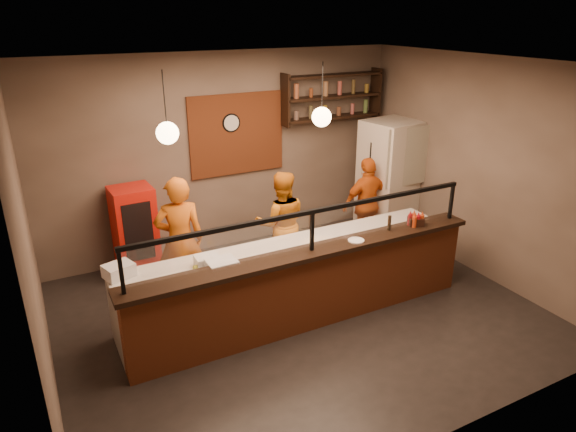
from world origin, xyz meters
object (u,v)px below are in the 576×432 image
condiment_caddy (416,221)px  wall_clock (231,123)px  cook_left (180,241)px  pepper_mill (389,223)px  fridge (389,181)px  pizza_dough (322,244)px  cook_mid (281,224)px  cook_right (367,204)px  red_cooler (135,231)px

condiment_caddy → wall_clock: bearing=119.2°
cook_left → pepper_mill: 2.79m
fridge → pizza_dough: fridge is taller
cook_mid → cook_right: bearing=-156.1°
red_cooler → pepper_mill: size_ratio=6.75×
fridge → cook_left: bearing=177.5°
red_cooler → pizza_dough: (1.99, -2.08, 0.22)m
cook_left → red_cooler: bearing=-59.5°
cook_mid → red_cooler: cook_mid is taller
red_cooler → pepper_mill: 3.74m
red_cooler → fridge: bearing=-11.5°
fridge → pepper_mill: 2.25m
cook_mid → condiment_caddy: cook_mid is taller
fridge → red_cooler: 4.28m
cook_mid → pizza_dough: size_ratio=2.97×
wall_clock → pepper_mill: size_ratio=1.47×
cook_mid → pepper_mill: (0.88, -1.40, 0.36)m
fridge → pizza_dough: (-2.23, -1.45, -0.13)m
red_cooler → wall_clock: bearing=7.3°
fridge → pepper_mill: size_ratio=10.14×
cook_right → wall_clock: bearing=-29.2°
cook_left → condiment_caddy: (2.87, -1.35, 0.22)m
cook_left → fridge: fridge is taller
fridge → red_cooler: (-4.22, 0.64, -0.34)m
pepper_mill → condiment_caddy: bearing=-4.4°
cook_right → cook_mid: bearing=7.0°
wall_clock → cook_left: 2.27m
cook_left → condiment_caddy: cook_left is taller
wall_clock → cook_left: bearing=-133.9°
cook_right → condiment_caddy: cook_right is taller
cook_left → cook_mid: size_ratio=1.11×
wall_clock → cook_right: size_ratio=0.19×
wall_clock → pizza_dough: (0.27, -2.39, -1.19)m
cook_mid → condiment_caddy: 1.97m
cook_left → pizza_dough: size_ratio=3.30×
wall_clock → red_cooler: bearing=-169.8°
fridge → red_cooler: bearing=162.4°
condiment_caddy → pepper_mill: 0.43m
wall_clock → cook_right: wall_clock is taller
cook_right → pizza_dough: size_ratio=2.90×
pepper_mill → cook_left: bearing=151.7°
condiment_caddy → pepper_mill: (-0.42, 0.03, 0.05)m
cook_left → pizza_dough: cook_left is taller
red_cooler → pizza_dough: 2.89m
fridge → cook_mid: bearing=179.9°
fridge → wall_clock: bearing=150.3°
wall_clock → pepper_mill: (1.11, -2.70, -0.94)m
cook_right → pepper_mill: size_ratio=7.69×
pizza_dough → condiment_caddy: 1.33m
cook_left → pizza_dough: 1.89m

